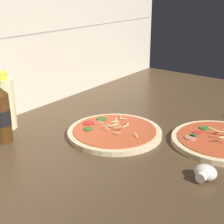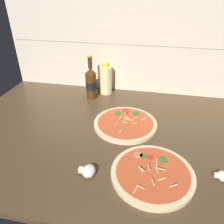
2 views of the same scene
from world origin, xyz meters
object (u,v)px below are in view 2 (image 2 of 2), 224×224
(mushroom_right, at_px, (222,176))
(oil_bottle, at_px, (106,79))
(pizza_near, at_px, (152,173))
(mushroom_left, at_px, (88,171))
(pizza_far, at_px, (125,124))
(beer_bottle, at_px, (91,83))

(mushroom_right, bearing_deg, oil_bottle, 132.62)
(pizza_near, relative_size, mushroom_left, 5.01)
(pizza_near, bearing_deg, mushroom_left, -169.16)
(pizza_far, relative_size, mushroom_right, 6.43)
(beer_bottle, bearing_deg, oil_bottle, 47.39)
(pizza_far, height_order, mushroom_left, pizza_far)
(mushroom_left, bearing_deg, mushroom_right, 9.12)
(mushroom_left, distance_m, mushroom_right, 0.45)
(beer_bottle, relative_size, mushroom_left, 4.28)
(pizza_far, xyz_separation_m, beer_bottle, (-0.23, 0.24, 0.08))
(pizza_far, xyz_separation_m, mushroom_left, (-0.08, -0.33, 0.01))
(beer_bottle, distance_m, mushroom_left, 0.60)
(mushroom_right, bearing_deg, pizza_near, -172.53)
(beer_bottle, distance_m, mushroom_right, 0.78)
(pizza_near, distance_m, mushroom_left, 0.22)
(pizza_near, xyz_separation_m, mushroom_left, (-0.22, -0.04, 0.01))
(mushroom_right, bearing_deg, pizza_far, 144.95)
(pizza_near, height_order, beer_bottle, beer_bottle)
(beer_bottle, relative_size, oil_bottle, 1.32)
(oil_bottle, bearing_deg, mushroom_right, -47.38)
(mushroom_right, bearing_deg, mushroom_left, -170.88)
(mushroom_right, bearing_deg, beer_bottle, 140.04)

